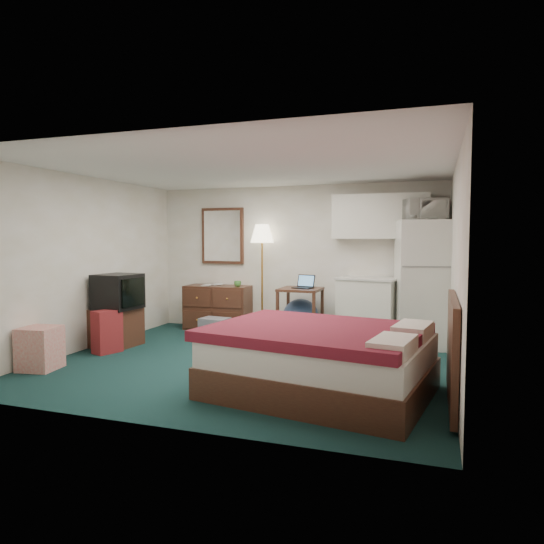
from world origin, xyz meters
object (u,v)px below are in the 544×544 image
(tv_stand, at_px, (116,327))
(bed, at_px, (320,360))
(dresser, at_px, (218,307))
(floor_lamp, at_px, (262,278))
(desk, at_px, (300,313))
(fridge, at_px, (424,284))
(suitcase, at_px, (107,332))
(kitchen_counter, at_px, (369,310))

(tv_stand, bearing_deg, bed, -14.15)
(dresser, height_order, floor_lamp, floor_lamp)
(bed, bearing_deg, tv_stand, 170.39)
(desk, height_order, tv_stand, desk)
(dresser, xyz_separation_m, fridge, (3.47, -0.27, 0.55))
(dresser, relative_size, desk, 1.39)
(suitcase, bearing_deg, desk, 57.68)
(floor_lamp, xyz_separation_m, tv_stand, (-1.67, -1.79, -0.64))
(dresser, xyz_separation_m, kitchen_counter, (2.66, -0.07, 0.09))
(fridge, xyz_separation_m, tv_stand, (-4.33, -1.45, -0.65))
(fridge, bearing_deg, dresser, 164.42)
(kitchen_counter, height_order, fridge, fridge)
(suitcase, bearing_deg, fridge, 43.60)
(fridge, distance_m, tv_stand, 4.62)
(desk, bearing_deg, tv_stand, -150.38)
(dresser, distance_m, kitchen_counter, 2.66)
(kitchen_counter, xyz_separation_m, fridge, (0.81, -0.20, 0.45))
(tv_stand, bearing_deg, suitcase, -65.10)
(fridge, bearing_deg, suitcase, -167.35)
(tv_stand, height_order, suitcase, suitcase)
(dresser, bearing_deg, suitcase, -111.40)
(floor_lamp, relative_size, suitcase, 3.07)
(tv_stand, distance_m, suitcase, 0.43)
(fridge, distance_m, bed, 2.86)
(dresser, relative_size, kitchen_counter, 1.18)
(bed, xyz_separation_m, tv_stand, (-3.38, 1.17, -0.06))
(kitchen_counter, distance_m, suitcase, 3.95)
(dresser, xyz_separation_m, desk, (1.60, -0.31, 0.02))
(desk, bearing_deg, fridge, 1.35)
(fridge, bearing_deg, kitchen_counter, 155.28)
(kitchen_counter, height_order, tv_stand, kitchen_counter)
(desk, xyz_separation_m, bed, (0.92, -2.58, -0.07))
(floor_lamp, relative_size, bed, 0.87)
(kitchen_counter, height_order, suitcase, kitchen_counter)
(desk, height_order, fridge, fridge)
(dresser, xyz_separation_m, floor_lamp, (0.81, 0.07, 0.53))
(suitcase, bearing_deg, kitchen_counter, 50.99)
(desk, xyz_separation_m, tv_stand, (-2.46, -1.41, -0.12))
(tv_stand, xyz_separation_m, suitcase, (0.15, -0.40, 0.02))
(kitchen_counter, relative_size, fridge, 0.52)
(dresser, xyz_separation_m, tv_stand, (-0.87, -1.72, -0.10))
(desk, xyz_separation_m, suitcase, (-2.32, -1.81, -0.11))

